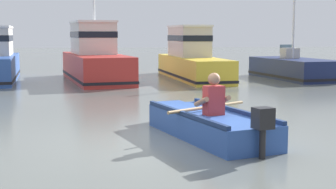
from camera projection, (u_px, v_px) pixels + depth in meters
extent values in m
plane|color=slate|center=(160.00, 140.00, 8.58)|extent=(120.00, 120.00, 0.00)
cube|color=#2D519E|center=(209.00, 126.00, 8.80)|extent=(1.89, 3.28, 0.44)
cube|color=#2D519E|center=(170.00, 112.00, 10.37)|extent=(0.69, 0.55, 0.42)
cube|color=navy|center=(184.00, 114.00, 8.56)|extent=(0.89, 2.95, 0.08)
cube|color=navy|center=(234.00, 110.00, 8.97)|extent=(0.89, 2.95, 0.08)
cube|color=#3C62B2|center=(212.00, 117.00, 8.69)|extent=(1.05, 0.54, 0.06)
cylinder|color=black|center=(262.00, 141.00, 7.30)|extent=(0.12, 0.12, 0.54)
cube|color=black|center=(263.00, 118.00, 7.25)|extent=(0.33, 0.31, 0.32)
cube|color=#B23333|center=(214.00, 100.00, 8.60)|extent=(0.39, 0.30, 0.52)
sphere|color=#9E7051|center=(214.00, 79.00, 8.56)|extent=(0.22, 0.22, 0.22)
cylinder|color=#9E7051|center=(201.00, 102.00, 8.56)|extent=(0.20, 0.43, 0.23)
cylinder|color=#9E7051|center=(223.00, 100.00, 8.74)|extent=(0.20, 0.43, 0.23)
cylinder|color=tan|center=(208.00, 107.00, 9.14)|extent=(1.70, 1.15, 0.06)
cube|color=#B72D28|center=(96.00, 68.00, 19.52)|extent=(2.94, 6.57, 1.06)
cube|color=black|center=(96.00, 76.00, 19.56)|extent=(2.99, 6.62, 0.10)
cube|color=silver|center=(93.00, 38.00, 19.92)|extent=(1.91, 2.87, 1.25)
cube|color=black|center=(93.00, 35.00, 19.90)|extent=(1.95, 2.91, 0.24)
cube|color=white|center=(92.00, 22.00, 19.83)|extent=(2.01, 3.02, 0.08)
cylinder|color=silver|center=(94.00, 9.00, 19.38)|extent=(0.10, 0.10, 3.59)
cube|color=gold|center=(192.00, 68.00, 20.44)|extent=(2.02, 6.89, 0.91)
cube|color=black|center=(192.00, 75.00, 20.48)|extent=(2.07, 6.93, 0.10)
cube|color=beige|center=(189.00, 42.00, 20.90)|extent=(1.41, 2.93, 1.25)
cube|color=black|center=(189.00, 38.00, 20.88)|extent=(1.44, 2.96, 0.24)
cube|color=white|center=(189.00, 26.00, 20.82)|extent=(1.48, 3.08, 0.08)
cube|color=#19234C|center=(294.00, 69.00, 20.43)|extent=(2.52, 4.85, 0.84)
cube|color=black|center=(294.00, 75.00, 20.46)|extent=(2.57, 4.90, 0.10)
cube|color=#B2ADA3|center=(290.00, 53.00, 20.68)|extent=(0.73, 0.59, 0.44)
cube|color=slate|center=(287.00, 49.00, 20.91)|extent=(0.67, 0.13, 0.36)
cylinder|color=silver|center=(294.00, 11.00, 20.25)|extent=(0.10, 0.10, 3.92)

